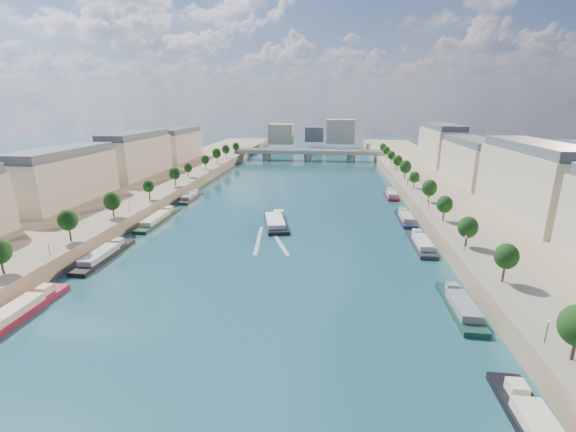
# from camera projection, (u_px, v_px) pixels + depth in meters

# --- Properties ---
(ground) EXTENTS (700.00, 700.00, 0.00)m
(ground) POSITION_uv_depth(u_px,v_px,m) (288.00, 208.00, 159.63)
(ground) COLOR #0D3439
(ground) RESTS_ON ground
(quay_left) EXTENTS (44.00, 520.00, 5.00)m
(quay_left) POSITION_uv_depth(u_px,v_px,m) (123.00, 198.00, 166.65)
(quay_left) COLOR #9E8460
(quay_left) RESTS_ON ground
(quay_right) EXTENTS (44.00, 520.00, 5.00)m
(quay_right) POSITION_uv_depth(u_px,v_px,m) (469.00, 208.00, 151.20)
(quay_right) COLOR #9E8460
(quay_right) RESTS_ON ground
(pave_left) EXTENTS (14.00, 520.00, 0.10)m
(pave_left) POSITION_uv_depth(u_px,v_px,m) (155.00, 193.00, 164.32)
(pave_left) COLOR gray
(pave_left) RESTS_ON quay_left
(pave_right) EXTENTS (14.00, 520.00, 0.10)m
(pave_right) POSITION_uv_depth(u_px,v_px,m) (431.00, 200.00, 152.08)
(pave_right) COLOR gray
(pave_right) RESTS_ON quay_right
(trees_left) EXTENTS (4.80, 268.80, 8.26)m
(trees_left) POSITION_uv_depth(u_px,v_px,m) (161.00, 180.00, 164.47)
(trees_left) COLOR #382B1E
(trees_left) RESTS_ON ground
(trees_right) EXTENTS (4.80, 268.80, 8.26)m
(trees_right) POSITION_uv_depth(u_px,v_px,m) (421.00, 182.00, 160.28)
(trees_right) COLOR #382B1E
(trees_right) RESTS_ON ground
(lamps_left) EXTENTS (0.36, 200.36, 4.28)m
(lamps_left) POSITION_uv_depth(u_px,v_px,m) (154.00, 192.00, 153.53)
(lamps_left) COLOR black
(lamps_left) RESTS_ON ground
(lamps_right) EXTENTS (0.36, 200.36, 4.28)m
(lamps_right) POSITION_uv_depth(u_px,v_px,m) (417.00, 191.00, 156.55)
(lamps_right) COLOR black
(lamps_right) RESTS_ON ground
(buildings_left) EXTENTS (16.00, 226.00, 23.20)m
(buildings_left) POSITION_uv_depth(u_px,v_px,m) (106.00, 161.00, 175.52)
(buildings_left) COLOR #B7AA8D
(buildings_left) RESTS_ON ground
(buildings_right) EXTENTS (16.00, 226.00, 23.20)m
(buildings_right) POSITION_uv_depth(u_px,v_px,m) (497.00, 168.00, 157.27)
(buildings_right) COLOR #B7AA8D
(buildings_right) RESTS_ON ground
(skyline) EXTENTS (79.00, 42.00, 22.00)m
(skyline) POSITION_uv_depth(u_px,v_px,m) (317.00, 133.00, 364.30)
(skyline) COLOR #B7AA8D
(skyline) RESTS_ON ground
(bridge) EXTENTS (112.00, 12.00, 8.15)m
(bridge) POSITION_uv_depth(u_px,v_px,m) (308.00, 154.00, 290.36)
(bridge) COLOR #C1B79E
(bridge) RESTS_ON ground
(tour_barge) EXTENTS (12.84, 26.38, 3.61)m
(tour_barge) POSITION_uv_depth(u_px,v_px,m) (276.00, 222.00, 138.54)
(tour_barge) COLOR black
(tour_barge) RESTS_ON ground
(wake) EXTENTS (13.43, 25.98, 0.04)m
(wake) POSITION_uv_depth(u_px,v_px,m) (268.00, 240.00, 122.92)
(wake) COLOR silver
(wake) RESTS_ON ground
(moored_barges_left) EXTENTS (5.00, 153.11, 3.60)m
(moored_barges_left) POSITION_uv_depth(u_px,v_px,m) (110.00, 252.00, 111.10)
(moored_barges_left) COLOR #192237
(moored_barges_left) RESTS_ON ground
(moored_barges_right) EXTENTS (5.00, 155.09, 3.60)m
(moored_barges_right) POSITION_uv_depth(u_px,v_px,m) (426.00, 252.00, 110.99)
(moored_barges_right) COLOR black
(moored_barges_right) RESTS_ON ground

